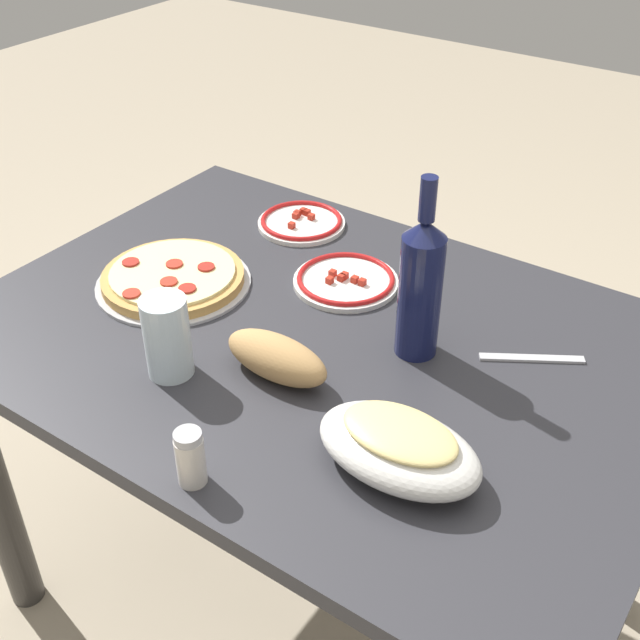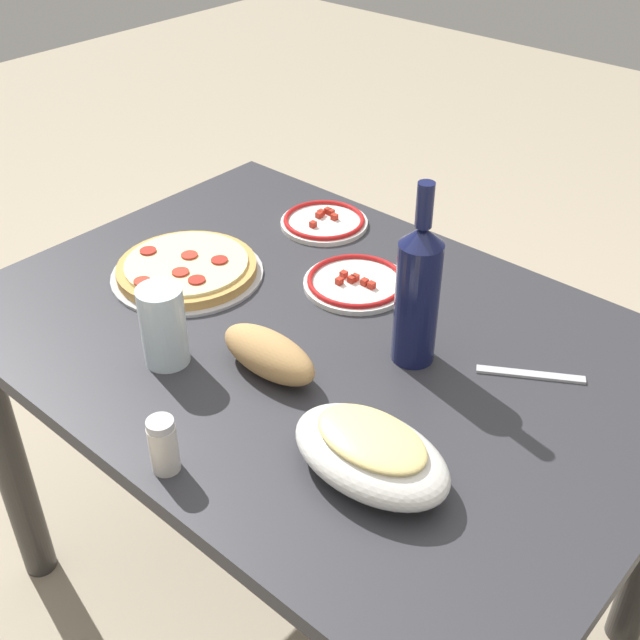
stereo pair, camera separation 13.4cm
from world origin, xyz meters
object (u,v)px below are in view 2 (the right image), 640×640
at_px(wine_bottle, 418,292).
at_px(bread_loaf, 269,354).
at_px(pepperoni_pizza, 187,269).
at_px(dining_table, 320,391).
at_px(side_plate_near, 324,222).
at_px(spice_shaker, 163,445).
at_px(water_glass, 163,326).
at_px(baked_pasta_dish, 371,451).
at_px(side_plate_far, 356,282).

height_order(wine_bottle, bread_loaf, wine_bottle).
bearing_deg(bread_loaf, pepperoni_pizza, -17.92).
distance_m(dining_table, side_plate_near, 0.41).
xyz_separation_m(side_plate_near, spice_shaker, (-0.30, 0.67, 0.03)).
xyz_separation_m(wine_bottle, spice_shaker, (0.11, 0.43, -0.08)).
bearing_deg(pepperoni_pizza, bread_loaf, 162.08).
bearing_deg(water_glass, side_plate_near, -77.54).
height_order(baked_pasta_dish, wine_bottle, wine_bottle).
bearing_deg(side_plate_far, baked_pasta_dish, 131.81).
bearing_deg(pepperoni_pizza, side_plate_near, -100.99).
relative_size(wine_bottle, side_plate_far, 1.59).
xyz_separation_m(side_plate_near, bread_loaf, (-0.26, 0.43, 0.03)).
height_order(water_glass, side_plate_far, water_glass).
xyz_separation_m(dining_table, pepperoni_pizza, (0.31, 0.03, 0.14)).
bearing_deg(dining_table, baked_pasta_dish, 143.60).
bearing_deg(dining_table, bread_loaf, 92.78).
xyz_separation_m(baked_pasta_dish, wine_bottle, (0.11, -0.25, 0.09)).
height_order(side_plate_far, spice_shaker, spice_shaker).
bearing_deg(pepperoni_pizza, baked_pasta_dish, 163.63).
relative_size(dining_table, baked_pasta_dish, 5.00).
bearing_deg(water_glass, side_plate_far, -103.11).
bearing_deg(spice_shaker, side_plate_near, -65.84).
bearing_deg(side_plate_near, baked_pasta_dish, 136.44).
distance_m(side_plate_near, bread_loaf, 0.50).
relative_size(dining_table, side_plate_near, 6.56).
bearing_deg(pepperoni_pizza, side_plate_far, -145.20).
height_order(baked_pasta_dish, side_plate_far, baked_pasta_dish).
xyz_separation_m(baked_pasta_dish, side_plate_far, (0.32, -0.35, -0.03)).
xyz_separation_m(dining_table, water_glass, (0.14, 0.22, 0.20)).
distance_m(dining_table, baked_pasta_dish, 0.37).
bearing_deg(side_plate_near, bread_loaf, 121.26).
distance_m(pepperoni_pizza, spice_shaker, 0.50).
xyz_separation_m(wine_bottle, side_plate_far, (0.21, -0.10, -0.12)).
bearing_deg(side_plate_far, dining_table, 107.83).
height_order(pepperoni_pizza, side_plate_far, pepperoni_pizza).
height_order(dining_table, side_plate_far, side_plate_far).
bearing_deg(side_plate_near, water_glass, 102.46).
bearing_deg(baked_pasta_dish, water_glass, 3.17).
relative_size(dining_table, pepperoni_pizza, 4.17).
xyz_separation_m(pepperoni_pizza, bread_loaf, (-0.32, 0.10, 0.02)).
bearing_deg(baked_pasta_dish, side_plate_near, -43.56).
xyz_separation_m(water_glass, bread_loaf, (-0.14, -0.09, -0.03)).
xyz_separation_m(dining_table, side_plate_far, (0.05, -0.16, 0.14)).
height_order(pepperoni_pizza, baked_pasta_dish, baked_pasta_dish).
height_order(wine_bottle, side_plate_far, wine_bottle).
bearing_deg(bread_loaf, spice_shaker, 99.90).
height_order(dining_table, pepperoni_pizza, pepperoni_pizza).
height_order(pepperoni_pizza, side_plate_near, pepperoni_pizza).
bearing_deg(wine_bottle, water_glass, 42.80).
xyz_separation_m(pepperoni_pizza, spice_shaker, (-0.36, 0.35, 0.03)).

